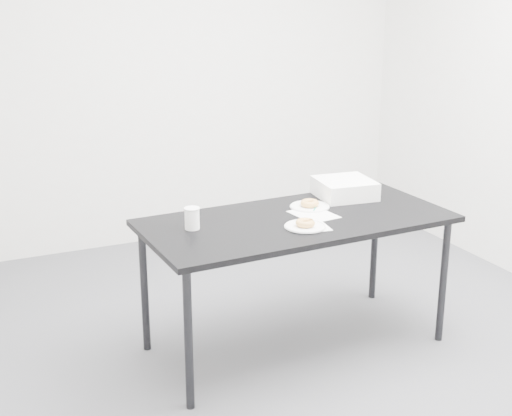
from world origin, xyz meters
name	(u,v)px	position (x,y,z in m)	size (l,w,h in m)	color
floor	(275,347)	(0.00, 0.00, 0.00)	(4.00, 4.00, 0.00)	#45464A
wall_back	(160,68)	(0.00, 2.00, 1.35)	(4.00, 0.02, 2.70)	silver
table	(297,228)	(0.12, -0.02, 0.70)	(1.68, 0.84, 0.75)	black
scorecard	(314,214)	(0.23, 0.00, 0.76)	(0.20, 0.25, 0.00)	white
logo_patch	(318,208)	(0.31, 0.09, 0.76)	(0.04, 0.04, 0.00)	green
pen	(315,208)	(0.29, 0.08, 0.76)	(0.01, 0.01, 0.12)	#0E9A7A
napkin	(314,227)	(0.12, -0.19, 0.76)	(0.15, 0.15, 0.00)	white
plate_near	(305,226)	(0.08, -0.17, 0.76)	(0.22, 0.22, 0.01)	silver
donut_near	(305,223)	(0.08, -0.17, 0.78)	(0.10, 0.10, 0.03)	gold
plate_far	(310,207)	(0.27, 0.13, 0.76)	(0.22, 0.22, 0.01)	silver
donut_far	(310,203)	(0.27, 0.13, 0.78)	(0.10, 0.10, 0.03)	gold
coffee_cup	(192,218)	(-0.45, 0.05, 0.81)	(0.08, 0.08, 0.11)	white
cup_lid	(333,191)	(0.54, 0.33, 0.76)	(0.09, 0.09, 0.01)	silver
bakery_box	(344,188)	(0.56, 0.22, 0.81)	(0.31, 0.31, 0.10)	white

